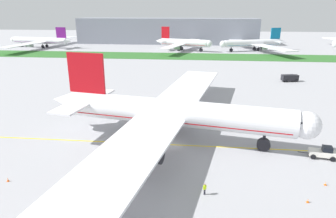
% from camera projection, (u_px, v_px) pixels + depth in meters
% --- Properties ---
extents(ground_plane, '(600.00, 600.00, 0.00)m').
position_uv_depth(ground_plane, '(171.00, 145.00, 59.19)').
color(ground_plane, '#9E9EA3').
rests_on(ground_plane, ground).
extents(apron_taxi_line, '(280.00, 0.36, 0.01)m').
position_uv_depth(apron_taxi_line, '(171.00, 145.00, 59.31)').
color(apron_taxi_line, yellow).
rests_on(apron_taxi_line, ground).
extents(grass_median_strip, '(320.00, 24.00, 0.10)m').
position_uv_depth(grass_median_strip, '(190.00, 56.00, 165.88)').
color(grass_median_strip, '#2D6628').
rests_on(grass_median_strip, ground).
extents(airliner_foreground, '(53.83, 86.92, 16.77)m').
position_uv_depth(airliner_foreground, '(171.00, 113.00, 59.89)').
color(airliner_foreground, white).
rests_on(airliner_foreground, ground).
extents(pushback_tug, '(6.37, 3.02, 2.28)m').
position_uv_depth(pushback_tug, '(323.00, 153.00, 53.82)').
color(pushback_tug, white).
rests_on(pushback_tug, ground).
extents(ground_crew_wingwalker_port, '(0.50, 0.51, 1.74)m').
position_uv_depth(ground_crew_wingwalker_port, '(205.00, 188.00, 43.22)').
color(ground_crew_wingwalker_port, black).
rests_on(ground_crew_wingwalker_port, ground).
extents(traffic_cone_near_nose, '(0.36, 0.36, 0.58)m').
position_uv_depth(traffic_cone_near_nose, '(326.00, 184.00, 45.73)').
color(traffic_cone_near_nose, '#F2590C').
rests_on(traffic_cone_near_nose, ground).
extents(traffic_cone_port_wing, '(0.36, 0.36, 0.58)m').
position_uv_depth(traffic_cone_port_wing, '(8.00, 180.00, 46.74)').
color(traffic_cone_port_wing, '#F2590C').
rests_on(traffic_cone_port_wing, ground).
extents(traffic_cone_starboard_wing, '(0.36, 0.36, 0.58)m').
position_uv_depth(traffic_cone_starboard_wing, '(308.00, 201.00, 41.69)').
color(traffic_cone_starboard_wing, '#F2590C').
rests_on(traffic_cone_starboard_wing, ground).
extents(service_truck_baggage_loader, '(6.24, 3.40, 2.49)m').
position_uv_depth(service_truck_baggage_loader, '(290.00, 78.00, 109.33)').
color(service_truck_baggage_loader, black).
rests_on(service_truck_baggage_loader, ground).
extents(parked_airliner_far_left, '(45.69, 74.16, 13.41)m').
position_uv_depth(parked_airliner_far_left, '(41.00, 41.00, 200.14)').
color(parked_airliner_far_left, white).
rests_on(parked_airliner_far_left, ground).
extents(parked_airliner_far_centre, '(35.77, 55.99, 14.19)m').
position_uv_depth(parked_airliner_far_centre, '(183.00, 43.00, 185.82)').
color(parked_airliner_far_centre, white).
rests_on(parked_airliner_far_centre, ground).
extents(parked_airliner_far_right, '(42.18, 69.12, 13.51)m').
position_uv_depth(parked_airliner_far_right, '(254.00, 43.00, 186.05)').
color(parked_airliner_far_right, white).
rests_on(parked_airliner_far_right, ground).
extents(terminal_building, '(130.12, 20.00, 18.00)m').
position_uv_depth(terminal_building, '(167.00, 31.00, 222.82)').
color(terminal_building, gray).
rests_on(terminal_building, ground).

